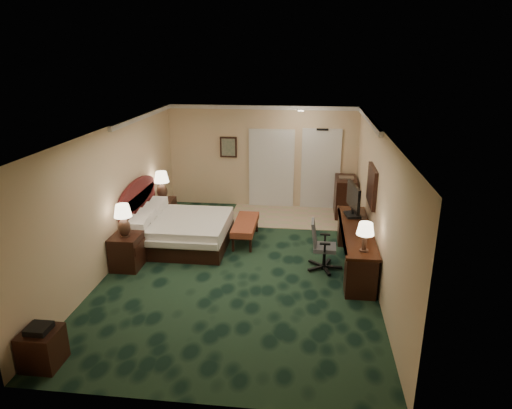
# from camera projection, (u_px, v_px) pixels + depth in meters

# --- Properties ---
(floor) EXTENTS (5.00, 7.50, 0.00)m
(floor) POSITION_uv_depth(u_px,v_px,m) (242.00, 265.00, 9.01)
(floor) COLOR black
(floor) RESTS_ON ground
(ceiling) EXTENTS (5.00, 7.50, 0.00)m
(ceiling) POSITION_uv_depth(u_px,v_px,m) (241.00, 129.00, 8.15)
(ceiling) COLOR white
(ceiling) RESTS_ON wall_back
(wall_back) EXTENTS (5.00, 0.00, 2.70)m
(wall_back) POSITION_uv_depth(u_px,v_px,m) (262.00, 157.00, 12.11)
(wall_back) COLOR beige
(wall_back) RESTS_ON ground
(wall_front) EXTENTS (5.00, 0.00, 2.70)m
(wall_front) POSITION_uv_depth(u_px,v_px,m) (192.00, 306.00, 5.05)
(wall_front) COLOR beige
(wall_front) RESTS_ON ground
(wall_left) EXTENTS (0.00, 7.50, 2.70)m
(wall_left) POSITION_uv_depth(u_px,v_px,m) (115.00, 196.00, 8.86)
(wall_left) COLOR beige
(wall_left) RESTS_ON ground
(wall_right) EXTENTS (0.00, 7.50, 2.70)m
(wall_right) POSITION_uv_depth(u_px,v_px,m) (377.00, 206.00, 8.31)
(wall_right) COLOR beige
(wall_right) RESTS_ON ground
(crown_molding) EXTENTS (5.00, 7.50, 0.10)m
(crown_molding) POSITION_uv_depth(u_px,v_px,m) (241.00, 132.00, 8.16)
(crown_molding) COLOR silver
(crown_molding) RESTS_ON wall_back
(tile_patch) EXTENTS (3.20, 1.70, 0.01)m
(tile_patch) POSITION_uv_depth(u_px,v_px,m) (294.00, 217.00, 11.64)
(tile_patch) COLOR tan
(tile_patch) RESTS_ON ground
(headboard) EXTENTS (0.12, 2.00, 1.40)m
(headboard) POSITION_uv_depth(u_px,v_px,m) (139.00, 211.00, 10.00)
(headboard) COLOR #480E12
(headboard) RESTS_ON ground
(entry_door) EXTENTS (1.02, 0.06, 2.18)m
(entry_door) POSITION_uv_depth(u_px,v_px,m) (321.00, 170.00, 12.01)
(entry_door) COLOR silver
(entry_door) RESTS_ON ground
(closet_doors) EXTENTS (1.20, 0.06, 2.10)m
(closet_doors) POSITION_uv_depth(u_px,v_px,m) (271.00, 168.00, 12.14)
(closet_doors) COLOR silver
(closet_doors) RESTS_ON ground
(wall_art) EXTENTS (0.45, 0.06, 0.55)m
(wall_art) POSITION_uv_depth(u_px,v_px,m) (228.00, 147.00, 12.09)
(wall_art) COLOR #445E4E
(wall_art) RESTS_ON wall_back
(wall_mirror) EXTENTS (0.05, 0.95, 0.75)m
(wall_mirror) POSITION_uv_depth(u_px,v_px,m) (372.00, 186.00, 8.81)
(wall_mirror) COLOR white
(wall_mirror) RESTS_ON wall_right
(bed) EXTENTS (1.95, 1.81, 0.62)m
(bed) POSITION_uv_depth(u_px,v_px,m) (183.00, 232.00, 9.86)
(bed) COLOR white
(bed) RESTS_ON ground
(nightstand_near) EXTENTS (0.54, 0.61, 0.67)m
(nightstand_near) POSITION_uv_depth(u_px,v_px,m) (127.00, 252.00, 8.84)
(nightstand_near) COLOR black
(nightstand_near) RESTS_ON ground
(nightstand_far) EXTENTS (0.49, 0.56, 0.61)m
(nightstand_far) POSITION_uv_depth(u_px,v_px,m) (164.00, 211.00, 11.14)
(nightstand_far) COLOR black
(nightstand_far) RESTS_ON ground
(lamp_near) EXTENTS (0.39, 0.39, 0.64)m
(lamp_near) POSITION_uv_depth(u_px,v_px,m) (124.00, 220.00, 8.61)
(lamp_near) COLOR #301C14
(lamp_near) RESTS_ON nightstand_near
(lamp_far) EXTENTS (0.46, 0.46, 0.68)m
(lamp_far) POSITION_uv_depth(u_px,v_px,m) (162.00, 185.00, 10.97)
(lamp_far) COLOR #301C14
(lamp_far) RESTS_ON nightstand_far
(bed_bench) EXTENTS (0.47, 1.36, 0.46)m
(bed_bench) POSITION_uv_depth(u_px,v_px,m) (245.00, 231.00, 10.11)
(bed_bench) COLOR maroon
(bed_bench) RESTS_ON ground
(side_table) EXTENTS (0.49, 0.49, 0.52)m
(side_table) POSITION_uv_depth(u_px,v_px,m) (42.00, 348.00, 6.09)
(side_table) COLOR black
(side_table) RESTS_ON ground
(desk) EXTENTS (0.58, 2.71, 0.78)m
(desk) POSITION_uv_depth(u_px,v_px,m) (355.00, 247.00, 8.88)
(desk) COLOR black
(desk) RESTS_ON ground
(tv) EXTENTS (0.21, 0.87, 0.68)m
(tv) POSITION_uv_depth(u_px,v_px,m) (353.00, 200.00, 9.33)
(tv) COLOR black
(tv) RESTS_ON desk
(desk_lamp) EXTENTS (0.38, 0.38, 0.53)m
(desk_lamp) POSITION_uv_depth(u_px,v_px,m) (365.00, 237.00, 7.70)
(desk_lamp) COLOR #301C14
(desk_lamp) RESTS_ON desk
(desk_chair) EXTENTS (0.59, 0.55, 0.98)m
(desk_chair) POSITION_uv_depth(u_px,v_px,m) (325.00, 245.00, 8.73)
(desk_chair) COLOR #525252
(desk_chair) RESTS_ON ground
(minibar) EXTENTS (0.52, 0.94, 0.99)m
(minibar) POSITION_uv_depth(u_px,v_px,m) (345.00, 197.00, 11.62)
(minibar) COLOR black
(minibar) RESTS_ON ground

